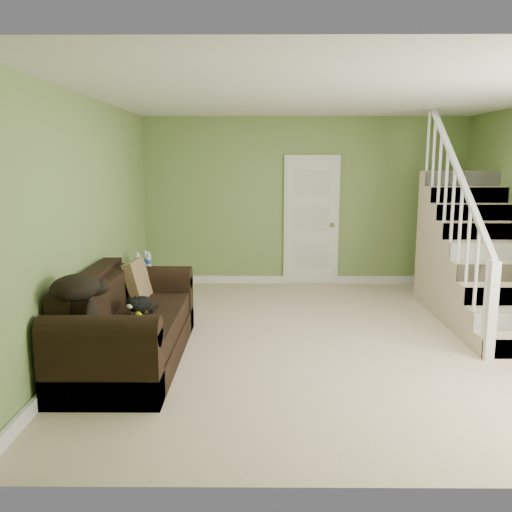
{
  "coord_description": "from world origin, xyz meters",
  "views": [
    {
      "loc": [
        -0.71,
        -5.73,
        1.96
      ],
      "look_at": [
        -0.75,
        0.24,
        0.89
      ],
      "focal_mm": 38.0,
      "sensor_mm": 36.0,
      "label": 1
    }
  ],
  "objects_px": {
    "sofa": "(126,328)",
    "banana": "(139,316)",
    "cat": "(140,305)",
    "side_table": "(145,288)"
  },
  "relations": [
    {
      "from": "sofa",
      "to": "side_table",
      "type": "relative_size",
      "value": 2.89
    },
    {
      "from": "cat",
      "to": "banana",
      "type": "distance_m",
      "value": 0.19
    },
    {
      "from": "side_table",
      "to": "cat",
      "type": "height_order",
      "value": "side_table"
    },
    {
      "from": "cat",
      "to": "banana",
      "type": "height_order",
      "value": "cat"
    },
    {
      "from": "cat",
      "to": "sofa",
      "type": "bearing_deg",
      "value": -154.04
    },
    {
      "from": "sofa",
      "to": "cat",
      "type": "xyz_separation_m",
      "value": [
        0.15,
        0.02,
        0.23
      ]
    },
    {
      "from": "sofa",
      "to": "banana",
      "type": "relative_size",
      "value": 10.14
    },
    {
      "from": "sofa",
      "to": "banana",
      "type": "height_order",
      "value": "sofa"
    },
    {
      "from": "cat",
      "to": "side_table",
      "type": "bearing_deg",
      "value": 118.35
    },
    {
      "from": "sofa",
      "to": "banana",
      "type": "distance_m",
      "value": 0.29
    }
  ]
}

